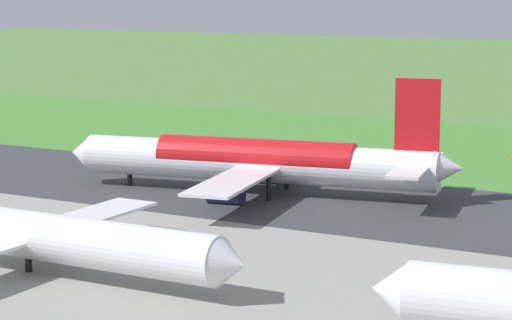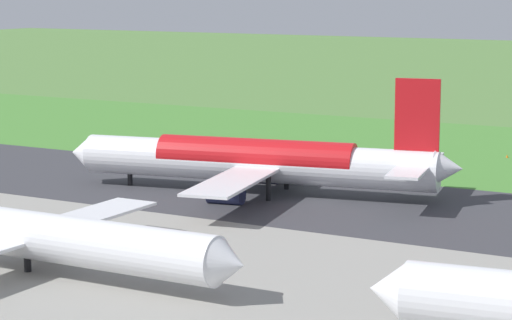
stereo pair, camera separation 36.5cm
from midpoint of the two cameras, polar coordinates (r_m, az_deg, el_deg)
ground_plane at (r=136.03m, az=3.48°, el=-2.20°), size 800.00×800.00×0.00m
runway_asphalt at (r=136.03m, az=3.48°, el=-2.18°), size 600.00×32.96×0.06m
apron_concrete at (r=94.43m, az=-10.15°, el=-7.54°), size 440.00×110.00×0.05m
grass_verge_foreground at (r=173.56m, az=9.43°, el=0.23°), size 600.00×80.00×0.04m
airliner_main at (r=139.52m, az=0.07°, el=-0.07°), size 53.86×44.34×15.88m
airliner_parked_mid at (r=104.21m, az=-12.35°, el=-3.84°), size 47.75×38.96×13.98m
traffic_cone_orange at (r=173.94m, az=13.20°, el=0.21°), size 0.40×0.40×0.55m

